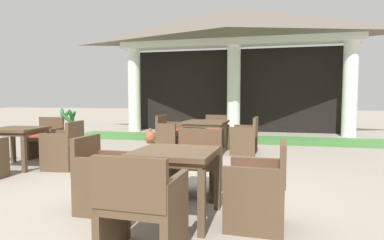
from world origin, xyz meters
The scene contains 17 objects.
ground_plane centered at (0.00, 0.00, 0.00)m, with size 60.00×60.00×0.00m, color #9E9384.
background_pavilion centered at (0.00, 7.82, 3.43)m, with size 8.77×2.87×4.39m.
lawn_strip centered at (0.00, 6.25, 0.00)m, with size 10.57×2.09×0.01m, color #47843D.
patio_table_near_foreground centered at (-0.18, 3.67, 0.65)m, with size 1.01×1.01×0.74m.
patio_chair_near_foreground_east centered at (0.76, 3.63, 0.41)m, with size 0.59×0.66×0.85m.
patio_chair_near_foreground_west centered at (-1.13, 3.72, 0.42)m, with size 0.53×0.66×0.86m.
patio_chair_near_foreground_north centered at (-0.14, 4.61, 0.39)m, with size 0.61×0.52×0.83m.
patio_table_mid_left centered at (0.34, -0.55, 0.64)m, with size 0.87×0.87×0.74m.
patio_chair_mid_left_east centered at (1.22, -0.57, 0.41)m, with size 0.59×0.58×0.87m.
patio_chair_mid_left_south centered at (0.31, -1.44, 0.42)m, with size 0.64×0.57×0.87m.
patio_chair_mid_left_west centered at (-0.55, -0.53, 0.40)m, with size 0.53×0.56×0.86m.
patio_chair_mid_left_north centered at (0.36, 0.33, 0.41)m, with size 0.65×0.60×0.87m.
patio_table_mid_right centered at (-3.25, 1.20, 0.63)m, with size 0.93×0.93×0.74m.
patio_chair_mid_right_north centered at (-3.35, 2.11, 0.41)m, with size 0.63×0.60×0.87m.
patio_chair_mid_right_east centered at (-2.33, 1.30, 0.42)m, with size 0.61×0.67×0.87m.
potted_palm_left_edge centered at (-3.94, 3.72, 0.32)m, with size 0.53×0.52×1.05m.
terracotta_urn centered at (-2.01, 4.76, 0.18)m, with size 0.31×0.31×0.43m.
Camera 1 is at (1.34, -3.86, 1.31)m, focal length 30.51 mm.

